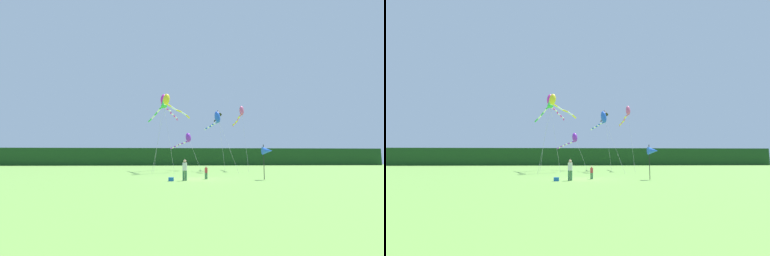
# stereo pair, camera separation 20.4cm
# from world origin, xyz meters

# --- Properties ---
(ground_plane) EXTENTS (120.00, 120.00, 0.00)m
(ground_plane) POSITION_xyz_m (0.00, 0.00, 0.00)
(ground_plane) COLOR #6B9E42
(distant_treeline) EXTENTS (108.00, 2.69, 4.47)m
(distant_treeline) POSITION_xyz_m (0.00, 45.00, 2.24)
(distant_treeline) COLOR #193D19
(distant_treeline) RESTS_ON ground
(person_adult) EXTENTS (0.38, 0.38, 1.74)m
(person_adult) POSITION_xyz_m (-1.10, -1.73, 0.98)
(person_adult) COLOR #3F724C
(person_adult) RESTS_ON ground
(person_child) EXTENTS (0.26, 0.26, 1.17)m
(person_child) POSITION_xyz_m (0.87, -0.31, 0.65)
(person_child) COLOR #3F724C
(person_child) RESTS_ON ground
(cooler_box) EXTENTS (0.43, 0.34, 0.30)m
(cooler_box) POSITION_xyz_m (-2.23, -2.08, 0.15)
(cooler_box) COLOR #1959B2
(cooler_box) RESTS_ON ground
(banner_flag_pole) EXTENTS (0.90, 0.70, 3.07)m
(banner_flag_pole) POSITION_xyz_m (6.26, -1.06, 2.50)
(banner_flag_pole) COLOR black
(banner_flag_pole) RESTS_ON ground
(kite_blue) EXTENTS (3.36, 7.32, 8.52)m
(kite_blue) POSITION_xyz_m (3.79, 11.64, 7.39)
(kite_blue) COLOR #B2B2B2
(kite_blue) RESTS_ON ground
(kite_yellow) EXTENTS (4.88, 5.30, 10.24)m
(kite_yellow) POSITION_xyz_m (-2.87, 9.60, 9.25)
(kite_yellow) COLOR #B2B2B2
(kite_yellow) RESTS_ON ground
(kite_magenta) EXTENTS (3.27, 9.62, 11.65)m
(kite_magenta) POSITION_xyz_m (-3.57, 15.69, 10.42)
(kite_magenta) COLOR #B2B2B2
(kite_magenta) RESTS_ON ground
(kite_purple) EXTENTS (4.53, 6.63, 5.93)m
(kite_purple) POSITION_xyz_m (-0.14, 16.50, 4.89)
(kite_purple) COLOR #B2B2B2
(kite_purple) RESTS_ON ground
(kite_green) EXTENTS (4.19, 8.23, 10.17)m
(kite_green) POSITION_xyz_m (-3.84, 11.93, 9.19)
(kite_green) COLOR #B2B2B2
(kite_green) RESTS_ON ground
(kite_black) EXTENTS (1.13, 7.65, 9.80)m
(kite_black) POSITION_xyz_m (4.86, 16.92, 9.05)
(kite_black) COLOR #B2B2B2
(kite_black) RESTS_ON ground
(kite_rainbow) EXTENTS (0.73, 10.27, 9.77)m
(kite_rainbow) POSITION_xyz_m (7.92, 14.64, 8.63)
(kite_rainbow) COLOR #B2B2B2
(kite_rainbow) RESTS_ON ground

